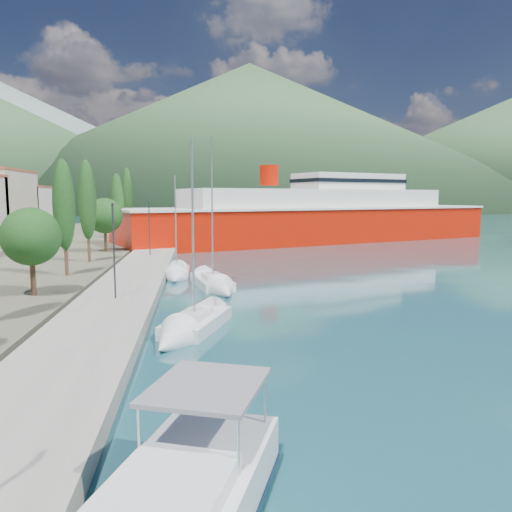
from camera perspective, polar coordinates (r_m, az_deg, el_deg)
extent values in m
plane|color=#1C4B55|center=(137.73, -5.16, 3.75)|extent=(1400.00, 1400.00, 0.00)
cube|color=gray|center=(44.35, -13.49, -2.31)|extent=(5.00, 88.00, 0.80)
cone|color=slate|center=(707.35, 0.15, 13.52)|extent=(760.00, 760.00, 180.00)
cone|color=#365934|center=(422.76, -0.73, 13.63)|extent=(480.00, 480.00, 115.00)
cube|color=silver|center=(88.20, -25.49, 4.47)|extent=(9.00, 10.00, 8.00)
cube|color=#9E5138|center=(88.17, -25.63, 7.16)|extent=(9.20, 10.20, 0.30)
cylinder|color=#47301E|center=(36.47, -24.13, -2.27)|extent=(0.36, 0.36, 2.41)
sphere|color=#1B4318|center=(36.17, -24.34, 2.03)|extent=(3.86, 3.86, 3.86)
cylinder|color=#47301E|center=(44.67, -20.85, -0.74)|extent=(0.30, 0.30, 2.13)
ellipsoid|color=#1B4318|center=(44.33, -21.11, 5.47)|extent=(1.80, 1.80, 7.55)
cylinder|color=#47301E|center=(53.27, -18.54, 0.57)|extent=(0.30, 0.30, 2.25)
ellipsoid|color=#1B4318|center=(52.99, -18.75, 6.07)|extent=(1.80, 1.80, 7.97)
cylinder|color=#47301E|center=(62.29, -16.81, 1.67)|extent=(0.36, 0.36, 2.63)
sphere|color=#1B4318|center=(62.11, -16.91, 4.42)|extent=(4.21, 4.21, 4.21)
cylinder|color=#47301E|center=(71.82, -15.46, 2.16)|extent=(0.30, 0.30, 2.15)
ellipsoid|color=#1B4318|center=(71.61, -15.59, 6.06)|extent=(1.80, 1.80, 7.62)
cylinder|color=#47301E|center=(81.96, -14.38, 2.84)|extent=(0.30, 0.30, 2.44)
ellipsoid|color=#1B4318|center=(81.79, -14.50, 6.73)|extent=(1.80, 1.80, 8.67)
cylinder|color=#2D2D33|center=(32.92, -15.93, 0.47)|extent=(0.12, 0.12, 6.00)
cube|color=#2D2D33|center=(32.98, -16.03, 5.70)|extent=(0.15, 0.50, 0.12)
cylinder|color=#2D2D33|center=(56.49, -12.09, 3.12)|extent=(0.12, 0.12, 6.00)
cube|color=#2D2D33|center=(56.64, -12.14, 6.17)|extent=(0.15, 0.50, 0.12)
cube|color=silver|center=(11.66, -8.99, -26.95)|extent=(5.15, 7.73, 1.20)
cube|color=silver|center=(10.57, -11.09, -25.94)|extent=(3.35, 4.08, 0.44)
cube|color=slate|center=(12.35, -5.63, -14.57)|extent=(3.38, 3.66, 0.11)
cube|color=silver|center=(28.12, -6.78, -7.72)|extent=(4.18, 6.14, 0.91)
cube|color=silver|center=(27.63, -7.08, -6.69)|extent=(2.11, 2.62, 0.35)
cylinder|color=silver|center=(26.93, -7.23, 2.97)|extent=(0.12, 0.12, 9.60)
cone|color=silver|center=(24.88, -9.79, -9.71)|extent=(3.11, 3.30, 2.32)
cube|color=silver|center=(41.02, -5.08, -3.09)|extent=(3.54, 6.81, 0.91)
cube|color=silver|center=(40.50, -4.95, -2.34)|extent=(1.88, 2.81, 0.36)
cylinder|color=silver|center=(40.00, -5.03, 5.37)|extent=(0.12, 0.12, 11.18)
cone|color=silver|center=(37.05, -3.66, -4.15)|extent=(2.88, 3.42, 2.34)
cube|color=silver|center=(46.66, -9.03, -1.96)|extent=(2.25, 5.01, 0.85)
cube|color=silver|center=(46.25, -9.06, -1.33)|extent=(1.34, 2.01, 0.33)
cylinder|color=silver|center=(45.86, -9.16, 3.77)|extent=(0.12, 0.12, 8.53)
cone|color=silver|center=(43.53, -9.26, -2.60)|extent=(2.21, 2.35, 2.18)
cube|color=#BE1302|center=(81.93, 6.82, 3.34)|extent=(63.80, 35.46, 6.12)
cube|color=silver|center=(81.80, 6.85, 5.49)|extent=(64.36, 35.99, 0.33)
cube|color=silver|center=(81.78, 6.87, 6.40)|extent=(44.70, 26.17, 3.28)
cube|color=silver|center=(85.75, 10.52, 8.33)|extent=(19.50, 14.08, 2.62)
cylinder|color=#BE1302|center=(77.16, 1.51, 9.19)|extent=(2.84, 2.84, 3.06)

